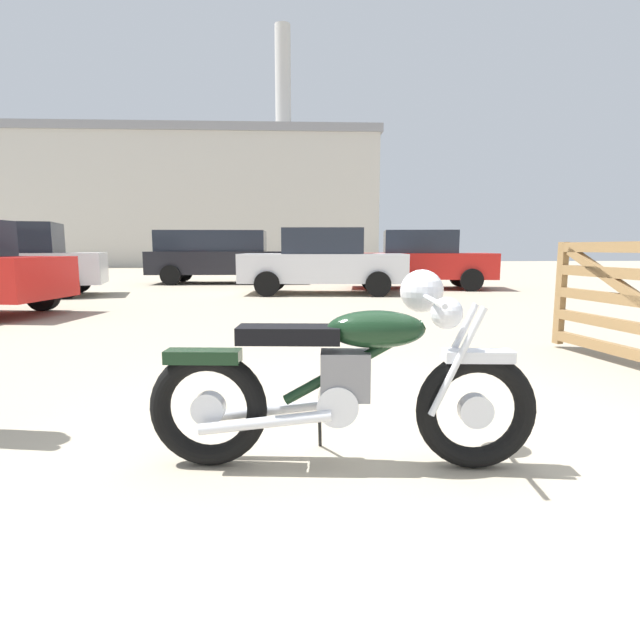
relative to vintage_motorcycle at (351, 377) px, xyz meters
name	(u,v)px	position (x,y,z in m)	size (l,w,h in m)	color
ground_plane	(389,446)	(0.27, 0.23, -0.49)	(80.00, 80.00, 0.00)	tan
vintage_motorcycle	(351,377)	(0.00, 0.00, 0.00)	(2.08, 0.73, 1.07)	black
red_hatchback_near	(419,260)	(3.75, 11.78, 0.34)	(4.43, 2.46, 1.67)	black
blue_hatchback_right	(13,259)	(-6.69, 10.15, 0.43)	(4.14, 2.38, 1.78)	black
pale_sedan_back	(218,255)	(-2.29, 14.53, 0.45)	(4.77, 2.12, 1.74)	black
silver_sedan_mid	(323,261)	(0.82, 10.38, 0.34)	(4.36, 2.26, 1.67)	black
industrial_building	(202,204)	(-5.58, 34.82, 3.79)	(24.46, 13.86, 16.39)	beige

